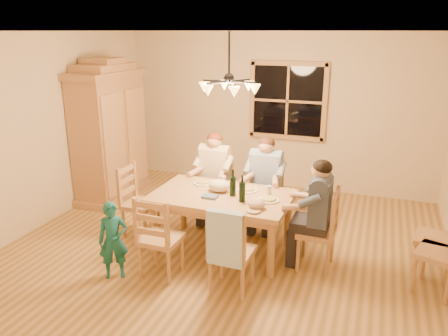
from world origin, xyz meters
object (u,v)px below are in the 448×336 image
at_px(chair_far_left, 215,201).
at_px(adult_plaid_man, 266,172).
at_px(chair_spare_back, 433,251).
at_px(chair_far_right, 265,208).
at_px(chandelier, 229,86).
at_px(adult_woman, 215,166).
at_px(child, 113,240).
at_px(chair_near_right, 232,264).
at_px(dining_table, 222,202).
at_px(wine_bottle_a, 233,183).
at_px(chair_spare_front, 436,266).
at_px(wine_bottle_b, 242,188).
at_px(armoire, 110,136).
at_px(chair_end_right, 316,243).
at_px(chair_end_left, 141,214).
at_px(chair_near_left, 161,251).

bearing_deg(chair_far_left, adult_plaid_man, -180.00).
xyz_separation_m(adult_plaid_man, chair_spare_back, (2.13, -0.54, -0.54)).
bearing_deg(chair_spare_back, chair_far_left, 88.48).
xyz_separation_m(chair_far_right, adult_plaid_man, (-0.00, 0.00, 0.54)).
bearing_deg(adult_plaid_man, chandelier, 64.68).
xyz_separation_m(chair_far_right, adult_woman, (-0.76, 0.01, 0.54)).
bearing_deg(child, chair_spare_back, -12.28).
xyz_separation_m(chair_near_right, adult_plaid_man, (-0.07, 1.62, 0.54)).
height_order(chandelier, child, chandelier).
xyz_separation_m(dining_table, adult_woman, (-0.41, 0.82, 0.18)).
xyz_separation_m(wine_bottle_a, chair_spare_front, (2.34, -0.11, -0.62)).
height_order(adult_woman, wine_bottle_b, adult_woman).
height_order(chair_near_right, chair_spare_front, same).
bearing_deg(adult_woman, chair_spare_back, 170.15).
distance_m(adult_plaid_man, chair_spare_front, 2.38).
bearing_deg(armoire, wine_bottle_a, -24.59).
distance_m(chair_far_right, chair_end_right, 1.18).
bearing_deg(dining_table, chair_spare_front, -2.33).
xyz_separation_m(chair_end_right, wine_bottle_b, (-0.88, -0.12, 0.62)).
relative_size(armoire, wine_bottle_b, 6.97).
bearing_deg(chair_end_right, chair_far_right, 46.64).
relative_size(chandelier, dining_table, 0.44).
xyz_separation_m(armoire, dining_table, (2.39, -1.17, -0.40)).
distance_m(chandelier, chair_spare_front, 3.04).
distance_m(chair_end_right, wine_bottle_a, 1.22).
height_order(dining_table, child, child).
bearing_deg(chair_end_left, chair_far_right, 117.98).
relative_size(dining_table, chair_far_right, 1.75).
bearing_deg(chandelier, dining_table, -100.79).
bearing_deg(chandelier, chair_near_left, -116.13).
xyz_separation_m(chandelier, wine_bottle_b, (0.27, -0.30, -1.15)).
bearing_deg(chandelier, child, -129.03).
height_order(chair_near_right, adult_woman, adult_woman).
height_order(chair_near_left, chair_spare_back, same).
distance_m(armoire, child, 2.70).
height_order(chair_end_left, chair_spare_front, same).
bearing_deg(chair_far_right, wine_bottle_b, 88.49).
relative_size(chair_near_left, adult_plaid_man, 1.13).
height_order(chair_near_left, wine_bottle_a, wine_bottle_a).
distance_m(chair_far_left, chair_near_right, 1.83).
bearing_deg(chair_near_left, chair_end_right, 26.57).
relative_size(chair_far_left, child, 1.09).
bearing_deg(chair_spare_back, chair_near_left, 119.31).
bearing_deg(child, adult_woman, 41.50).
xyz_separation_m(dining_table, chair_near_left, (-0.44, -0.80, -0.35)).
height_order(chair_far_left, chair_end_right, same).
bearing_deg(chair_spare_front, chair_end_left, 108.11).
xyz_separation_m(chair_far_right, chair_end_left, (-1.54, -0.78, 0.00)).
xyz_separation_m(chair_near_left, wine_bottle_b, (0.75, 0.66, 0.62)).
height_order(chandelier, adult_plaid_man, chandelier).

